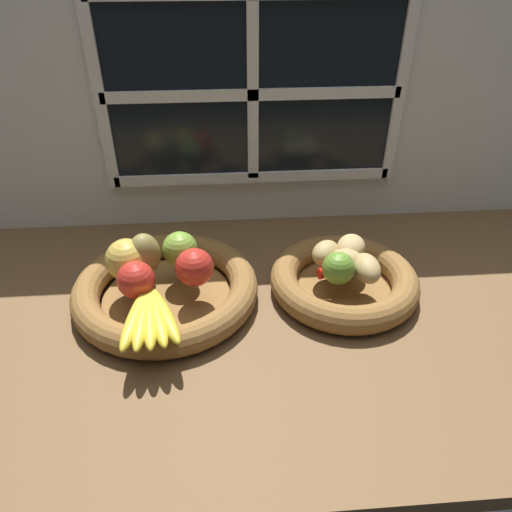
% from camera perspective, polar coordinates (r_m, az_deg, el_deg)
% --- Properties ---
extents(ground_plane, '(1.40, 0.90, 0.03)m').
position_cam_1_polar(ground_plane, '(0.97, 0.86, -4.71)').
color(ground_plane, brown).
extents(back_wall, '(1.40, 0.05, 0.55)m').
position_cam_1_polar(back_wall, '(1.10, -0.47, 17.51)').
color(back_wall, silver).
rests_on(back_wall, ground_plane).
extents(fruit_bowl_left, '(0.36, 0.36, 0.05)m').
position_cam_1_polar(fruit_bowl_left, '(0.94, -10.71, -3.94)').
color(fruit_bowl_left, brown).
rests_on(fruit_bowl_left, ground_plane).
extents(fruit_bowl_right, '(0.29, 0.29, 0.05)m').
position_cam_1_polar(fruit_bowl_right, '(0.96, 10.46, -2.94)').
color(fruit_bowl_right, brown).
rests_on(fruit_bowl_right, ground_plane).
extents(apple_golden_left, '(0.08, 0.08, 0.08)m').
position_cam_1_polar(apple_golden_left, '(0.91, -15.21, -0.43)').
color(apple_golden_left, gold).
rests_on(apple_golden_left, fruit_bowl_left).
extents(apple_green_back, '(0.07, 0.07, 0.07)m').
position_cam_1_polar(apple_green_back, '(0.93, -9.09, 0.83)').
color(apple_green_back, '#7AA338').
rests_on(apple_green_back, fruit_bowl_left).
extents(apple_red_right, '(0.07, 0.07, 0.07)m').
position_cam_1_polar(apple_red_right, '(0.87, -7.38, -1.36)').
color(apple_red_right, red).
rests_on(apple_red_right, fruit_bowl_left).
extents(apple_red_front, '(0.07, 0.07, 0.07)m').
position_cam_1_polar(apple_red_front, '(0.87, -14.18, -2.78)').
color(apple_red_front, red).
rests_on(apple_red_front, fruit_bowl_left).
extents(pear_brown, '(0.08, 0.09, 0.09)m').
position_cam_1_polar(pear_brown, '(0.91, -13.24, 0.18)').
color(pear_brown, olive).
rests_on(pear_brown, fruit_bowl_left).
extents(banana_bunch_front, '(0.11, 0.17, 0.03)m').
position_cam_1_polar(banana_bunch_front, '(0.82, -12.62, -6.90)').
color(banana_bunch_front, yellow).
rests_on(banana_bunch_front, fruit_bowl_left).
extents(potato_small, '(0.05, 0.08, 0.05)m').
position_cam_1_polar(potato_small, '(0.91, 13.12, -1.43)').
color(potato_small, tan).
rests_on(potato_small, fruit_bowl_right).
extents(potato_back, '(0.08, 0.09, 0.05)m').
position_cam_1_polar(potato_back, '(0.97, 11.32, 1.07)').
color(potato_back, tan).
rests_on(potato_back, fruit_bowl_right).
extents(potato_large, '(0.08, 0.07, 0.04)m').
position_cam_1_polar(potato_large, '(0.93, 10.78, -0.49)').
color(potato_large, tan).
rests_on(potato_large, fruit_bowl_right).
extents(potato_oblong, '(0.08, 0.08, 0.04)m').
position_cam_1_polar(potato_oblong, '(0.94, 8.35, 0.40)').
color(potato_oblong, tan).
rests_on(potato_oblong, fruit_bowl_right).
extents(lime_near, '(0.06, 0.06, 0.06)m').
position_cam_1_polar(lime_near, '(0.89, 9.84, -1.44)').
color(lime_near, olive).
rests_on(lime_near, fruit_bowl_right).
extents(chili_pepper, '(0.11, 0.05, 0.02)m').
position_cam_1_polar(chili_pepper, '(0.92, 10.45, -1.47)').
color(chili_pepper, red).
rests_on(chili_pepper, fruit_bowl_right).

